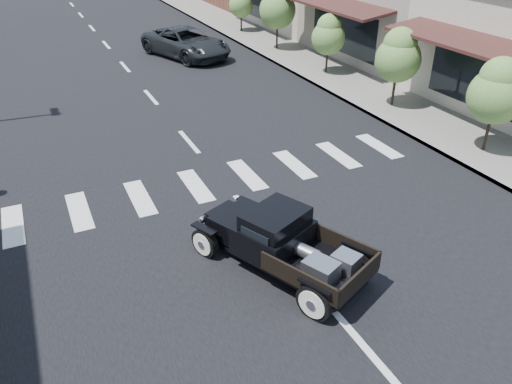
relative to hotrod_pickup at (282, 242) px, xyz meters
name	(u,v)px	position (x,y,z in m)	size (l,w,h in m)	color
ground	(287,257)	(0.31, 0.30, -0.71)	(120.00, 120.00, 0.00)	black
road	(134,78)	(0.31, 15.30, -0.70)	(14.00, 80.00, 0.02)	black
road_markings	(164,113)	(0.31, 10.30, -0.71)	(12.00, 60.00, 0.06)	silver
sidewalk_right	(295,56)	(8.81, 15.30, -0.64)	(3.00, 80.00, 0.15)	gray
storefront_mid	(425,10)	(15.31, 13.30, 1.54)	(10.00, 9.00, 4.50)	#A89D8D
small_tree_a	(494,107)	(8.61, 2.47, 0.87)	(1.71, 1.71, 2.86)	#5B843C
small_tree_b	(397,69)	(8.61, 7.08, 0.86)	(1.71, 1.71, 2.85)	#5B843C
small_tree_c	(328,45)	(8.61, 11.94, 0.71)	(1.53, 1.53, 2.55)	#5B843C
small_tree_d	(277,18)	(8.61, 17.03, 1.05)	(1.93, 1.93, 3.22)	#5B843C
small_tree_e	(241,10)	(8.61, 21.91, 0.67)	(1.48, 1.48, 2.46)	#5B843C
hotrod_pickup	(282,242)	(0.00, 0.00, 0.00)	(1.92, 4.11, 1.42)	black
second_car	(186,43)	(3.68, 17.83, 0.03)	(2.46, 5.34, 1.48)	black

